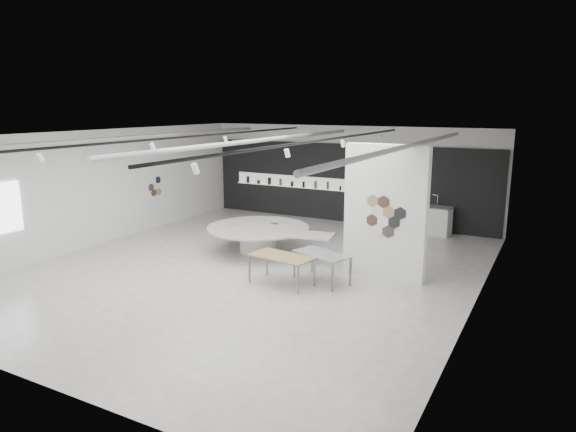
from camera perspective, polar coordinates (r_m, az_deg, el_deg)
The scene contains 7 objects.
room at distance 14.34m, azimuth -4.25°, elevation 2.12°, with size 12.02×14.02×3.82m.
back_wall_display at distance 20.53m, azimuth 6.24°, elevation 3.63°, with size 11.80×0.27×3.10m.
partition_column at distance 13.79m, azimuth 10.78°, elevation 0.37°, with size 2.20×0.38×3.60m.
display_island at distance 16.27m, azimuth -3.12°, elevation -2.19°, with size 4.52×3.77×0.83m.
sample_table_wood at distance 13.29m, azimuth -0.72°, elevation -4.68°, with size 1.74×1.05×0.77m.
sample_table_stone at distance 13.52m, azimuth 3.79°, elevation -4.43°, with size 1.68×1.24×0.78m.
kitchen_counter at distance 19.32m, azimuth 15.06°, elevation -0.36°, with size 1.87×0.88×1.43m.
Camera 1 is at (7.50, -11.91, 4.57)m, focal length 32.00 mm.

